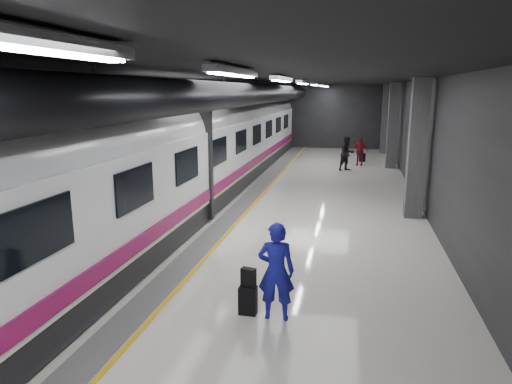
# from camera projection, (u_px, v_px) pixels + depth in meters

# --- Properties ---
(ground) EXTENTS (40.00, 40.00, 0.00)m
(ground) POSITION_uv_depth(u_px,v_px,m) (266.00, 225.00, 14.18)
(ground) COLOR silver
(ground) RESTS_ON ground
(platform_hall) EXTENTS (10.02, 40.02, 4.51)m
(platform_hall) POSITION_uv_depth(u_px,v_px,m) (264.00, 109.00, 14.38)
(platform_hall) COLOR black
(platform_hall) RESTS_ON ground
(train) EXTENTS (3.05, 38.00, 4.05)m
(train) POSITION_uv_depth(u_px,v_px,m) (166.00, 156.00, 14.40)
(train) COLOR black
(train) RESTS_ON ground
(traveler_main) EXTENTS (0.70, 0.50, 1.84)m
(traveler_main) POSITION_uv_depth(u_px,v_px,m) (276.00, 271.00, 8.21)
(traveler_main) COLOR #1924C2
(traveler_main) RESTS_ON ground
(suitcase_main) EXTENTS (0.33, 0.22, 0.54)m
(suitcase_main) POSITION_uv_depth(u_px,v_px,m) (248.00, 300.00, 8.51)
(suitcase_main) COLOR black
(suitcase_main) RESTS_ON ground
(shoulder_bag) EXTENTS (0.29, 0.20, 0.36)m
(shoulder_bag) POSITION_uv_depth(u_px,v_px,m) (248.00, 278.00, 8.43)
(shoulder_bag) COLOR black
(shoulder_bag) RESTS_ON suitcase_main
(traveler_far_a) EXTENTS (1.11, 1.08, 1.80)m
(traveler_far_a) POSITION_uv_depth(u_px,v_px,m) (347.00, 154.00, 23.63)
(traveler_far_a) COLOR black
(traveler_far_a) RESTS_ON ground
(traveler_far_b) EXTENTS (0.96, 0.47, 1.59)m
(traveler_far_b) POSITION_uv_depth(u_px,v_px,m) (360.00, 151.00, 25.37)
(traveler_far_b) COLOR maroon
(traveler_far_b) RESTS_ON ground
(suitcase_far) EXTENTS (0.37, 0.28, 0.49)m
(suitcase_far) POSITION_uv_depth(u_px,v_px,m) (362.00, 157.00, 26.81)
(suitcase_far) COLOR black
(suitcase_far) RESTS_ON ground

